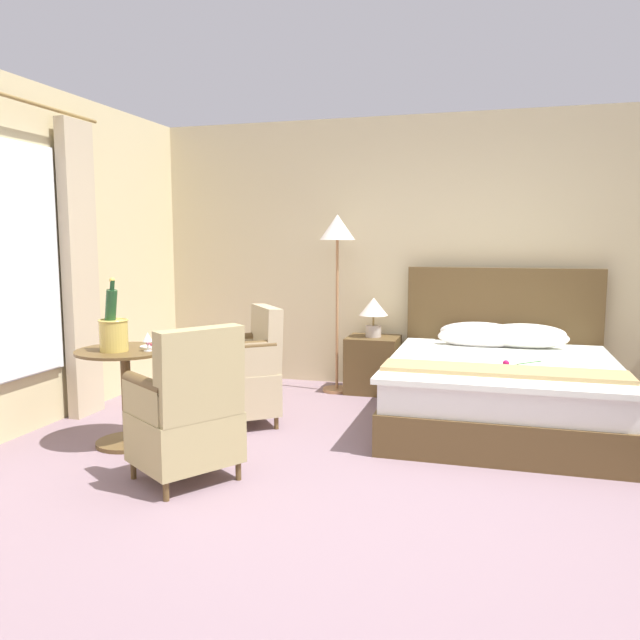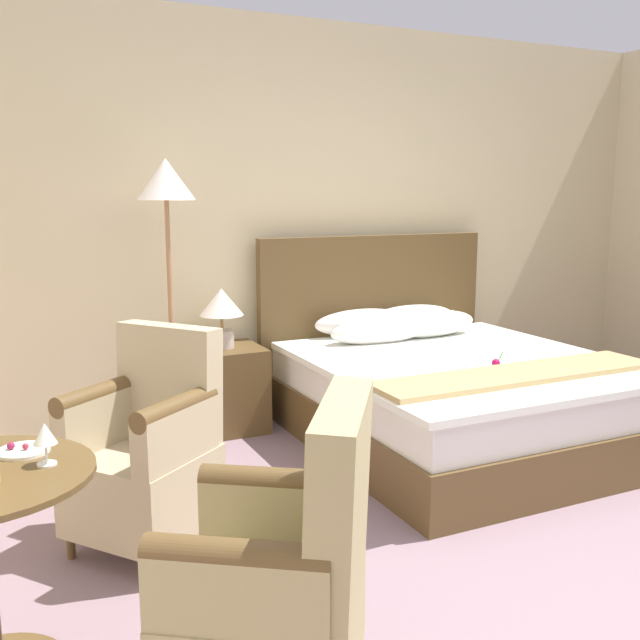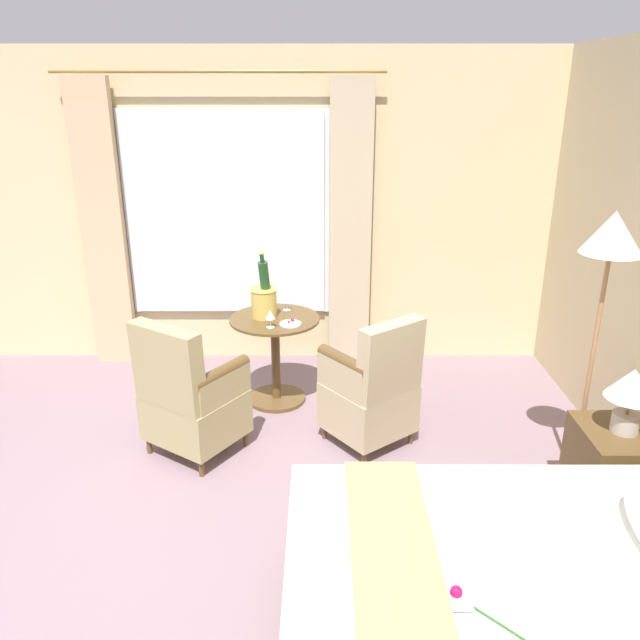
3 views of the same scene
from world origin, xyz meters
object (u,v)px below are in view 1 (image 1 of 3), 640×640
(champagne_bucket, at_px, (113,330))
(snack_plate, at_px, (151,346))
(wine_glass_near_edge, at_px, (109,335))
(armchair_facing_bed, at_px, (188,415))
(side_table_round, at_px, (126,389))
(armchair_by_window, at_px, (247,374))
(nightstand, at_px, (373,364))
(wine_glass_near_bucket, at_px, (148,338))
(bedside_lamp, at_px, (374,310))
(floor_lamp_brass, at_px, (337,243))
(bed, at_px, (501,384))

(champagne_bucket, xyz_separation_m, snack_plate, (0.17, 0.21, -0.15))
(wine_glass_near_edge, distance_m, armchair_facing_bed, 1.20)
(side_table_round, relative_size, armchair_by_window, 0.74)
(nightstand, bearing_deg, champagne_bucket, -124.16)
(champagne_bucket, xyz_separation_m, armchair_facing_bed, (0.81, -0.45, -0.44))
(wine_glass_near_bucket, bearing_deg, nightstand, 59.59)
(side_table_round, bearing_deg, bedside_lamp, 55.45)
(bedside_lamp, distance_m, champagne_bucket, 2.60)
(bedside_lamp, height_order, wine_glass_near_bucket, bedside_lamp)
(wine_glass_near_bucket, bearing_deg, armchair_facing_bed, -41.70)
(snack_plate, xyz_separation_m, armchair_facing_bed, (0.63, -0.65, -0.29))
(wine_glass_near_bucket, xyz_separation_m, wine_glass_near_edge, (-0.39, 0.10, -0.01))
(floor_lamp_brass, distance_m, side_table_round, 2.50)
(bed, distance_m, wine_glass_near_edge, 3.11)
(floor_lamp_brass, relative_size, snack_plate, 10.53)
(bedside_lamp, relative_size, snack_plate, 2.34)
(side_table_round, height_order, wine_glass_near_edge, wine_glass_near_edge)
(floor_lamp_brass, relative_size, armchair_by_window, 1.81)
(nightstand, xyz_separation_m, armchair_by_window, (-0.77, -1.36, 0.14))
(champagne_bucket, height_order, wine_glass_near_edge, champagne_bucket)
(bed, height_order, wine_glass_near_edge, bed)
(bedside_lamp, height_order, snack_plate, bedside_lamp)
(wine_glass_near_bucket, xyz_separation_m, armchair_facing_bed, (0.57, -0.51, -0.38))
(bed, xyz_separation_m, snack_plate, (-2.50, -1.17, 0.39))
(floor_lamp_brass, height_order, wine_glass_near_edge, floor_lamp_brass)
(bed, xyz_separation_m, wine_glass_near_bucket, (-2.43, -1.32, 0.48))
(armchair_by_window, bearing_deg, wine_glass_near_bucket, -121.68)
(nightstand, relative_size, champagne_bucket, 1.05)
(bed, relative_size, armchair_facing_bed, 2.10)
(floor_lamp_brass, xyz_separation_m, side_table_round, (-1.08, -1.99, -1.06))
(champagne_bucket, bearing_deg, nightstand, 55.84)
(nightstand, bearing_deg, bed, -32.48)
(nightstand, relative_size, armchair_facing_bed, 0.56)
(nightstand, height_order, floor_lamp_brass, floor_lamp_brass)
(wine_glass_near_edge, bearing_deg, floor_lamp_brass, 56.43)
(bedside_lamp, bearing_deg, champagne_bucket, -124.16)
(snack_plate, height_order, armchair_by_window, armchair_by_window)
(side_table_round, distance_m, armchair_facing_bed, 0.93)
(floor_lamp_brass, bearing_deg, wine_glass_near_edge, -123.57)
(nightstand, height_order, bedside_lamp, bedside_lamp)
(bed, xyz_separation_m, floor_lamp_brass, (-1.56, 0.69, 1.14))
(wine_glass_near_edge, xyz_separation_m, snack_plate, (0.33, 0.04, -0.08))
(side_table_round, xyz_separation_m, snack_plate, (0.14, 0.13, 0.30))
(side_table_round, xyz_separation_m, wine_glass_near_bucket, (0.20, -0.02, 0.39))
(wine_glass_near_bucket, distance_m, wine_glass_near_edge, 0.40)
(armchair_by_window, bearing_deg, nightstand, 60.29)
(wine_glass_near_edge, bearing_deg, side_table_round, -24.59)
(nightstand, xyz_separation_m, snack_plate, (-1.29, -1.94, 0.44))
(wine_glass_near_edge, distance_m, armchair_by_window, 1.11)
(champagne_bucket, bearing_deg, snack_plate, 50.40)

